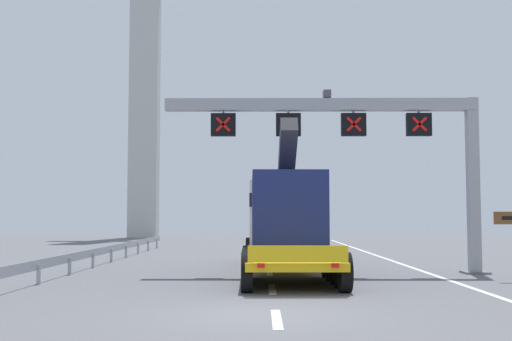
% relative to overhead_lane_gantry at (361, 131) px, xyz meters
% --- Properties ---
extents(ground, '(112.00, 112.00, 0.00)m').
position_rel_overhead_lane_gantry_xyz_m(ground, '(-3.77, -10.10, -5.26)').
color(ground, '#5B5B60').
extents(lane_markings, '(0.20, 40.72, 0.01)m').
position_rel_overhead_lane_gantry_xyz_m(lane_markings, '(-3.40, 2.96, -5.25)').
color(lane_markings, silver).
rests_on(lane_markings, ground).
extents(edge_line_right, '(0.20, 63.00, 0.01)m').
position_rel_overhead_lane_gantry_xyz_m(edge_line_right, '(2.43, 1.90, -5.25)').
color(edge_line_right, silver).
rests_on(edge_line_right, ground).
extents(overhead_lane_gantry, '(11.85, 0.90, 6.78)m').
position_rel_overhead_lane_gantry_xyz_m(overhead_lane_gantry, '(0.00, 0.00, 0.00)').
color(overhead_lane_gantry, '#9EA0A5').
rests_on(overhead_lane_gantry, ground).
extents(heavy_haul_truck_yellow, '(3.19, 14.10, 5.30)m').
position_rel_overhead_lane_gantry_xyz_m(heavy_haul_truck_yellow, '(-2.88, 1.41, -3.27)').
color(heavy_haul_truck_yellow, yellow).
rests_on(heavy_haul_truck_yellow, ground).
extents(guardrail_left, '(0.13, 32.54, 0.76)m').
position_rel_overhead_lane_gantry_xyz_m(guardrail_left, '(-10.60, 4.17, -4.70)').
color(guardrail_left, '#999EA3').
rests_on(guardrail_left, ground).
extents(bridge_pylon_distant, '(9.00, 2.00, 41.42)m').
position_rel_overhead_lane_gantry_xyz_m(bridge_pylon_distant, '(-15.29, 40.09, 15.85)').
color(bridge_pylon_distant, '#B7B7B2').
rests_on(bridge_pylon_distant, ground).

